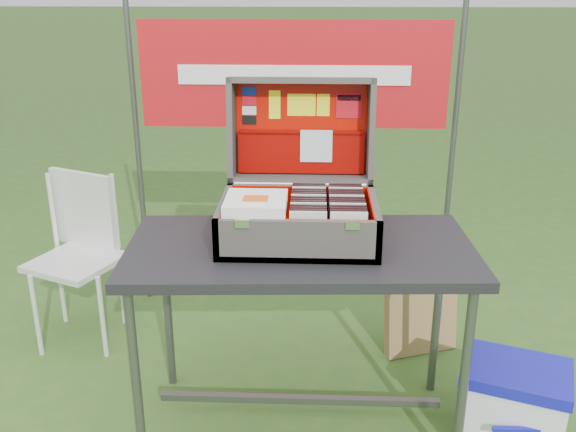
{
  "coord_description": "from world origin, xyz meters",
  "views": [
    {
      "loc": [
        0.11,
        -2.26,
        1.78
      ],
      "look_at": [
        0.01,
        0.1,
        0.89
      ],
      "focal_mm": 40.0,
      "sensor_mm": 36.0,
      "label": 1
    }
  ],
  "objects_px": {
    "table": "(300,339)",
    "cooler": "(512,406)",
    "suitcase": "(299,165)",
    "chair": "(76,264)",
    "cardboard_box": "(421,315)"
  },
  "relations": [
    {
      "from": "table",
      "to": "suitcase",
      "type": "distance_m",
      "value": 0.7
    },
    {
      "from": "chair",
      "to": "cooler",
      "type": "bearing_deg",
      "value": 3.41
    },
    {
      "from": "suitcase",
      "to": "cardboard_box",
      "type": "xyz_separation_m",
      "value": [
        0.6,
        0.49,
        -0.91
      ]
    },
    {
      "from": "suitcase",
      "to": "cooler",
      "type": "bearing_deg",
      "value": -12.49
    },
    {
      "from": "suitcase",
      "to": "chair",
      "type": "xyz_separation_m",
      "value": [
        -1.13,
        0.54,
        -0.68
      ]
    },
    {
      "from": "table",
      "to": "cooler",
      "type": "bearing_deg",
      "value": -8.59
    },
    {
      "from": "cardboard_box",
      "to": "suitcase",
      "type": "bearing_deg",
      "value": -160.44
    },
    {
      "from": "suitcase",
      "to": "chair",
      "type": "relative_size",
      "value": 0.7
    },
    {
      "from": "table",
      "to": "cardboard_box",
      "type": "bearing_deg",
      "value": 42.55
    },
    {
      "from": "table",
      "to": "suitcase",
      "type": "height_order",
      "value": "suitcase"
    },
    {
      "from": "cooler",
      "to": "chair",
      "type": "xyz_separation_m",
      "value": [
        -1.99,
        0.73,
        0.25
      ]
    },
    {
      "from": "table",
      "to": "cooler",
      "type": "height_order",
      "value": "table"
    },
    {
      "from": "table",
      "to": "cooler",
      "type": "xyz_separation_m",
      "value": [
        0.85,
        -0.09,
        -0.23
      ]
    },
    {
      "from": "cardboard_box",
      "to": "cooler",
      "type": "bearing_deg",
      "value": -89.3
    },
    {
      "from": "table",
      "to": "cardboard_box",
      "type": "height_order",
      "value": "table"
    }
  ]
}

